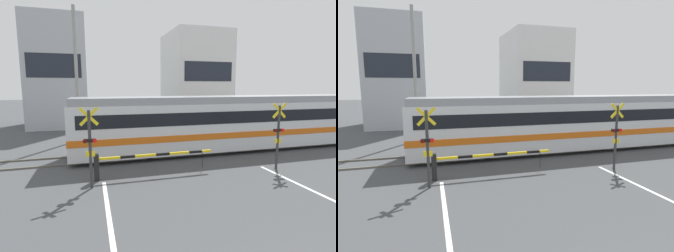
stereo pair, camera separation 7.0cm
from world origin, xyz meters
TOP-DOWN VIEW (x-y plane):
  - rail_track_near at (0.00, 11.26)m, footprint 50.00×0.10m
  - rail_track_far at (0.00, 12.69)m, footprint 50.00×0.10m
  - commuter_train at (5.20, 11.98)m, footprint 20.56×2.74m
  - crossing_barrier_near at (-2.35, 8.81)m, footprint 5.03×0.20m
  - crossing_barrier_far at (2.35, 14.81)m, footprint 5.03×0.20m
  - crossing_signal_left at (-4.02, 8.06)m, footprint 0.68×0.15m
  - crossing_signal_right at (4.02, 8.06)m, footprint 0.68×0.15m
  - pedestrian at (0.77, 18.25)m, footprint 0.38×0.22m
  - building_left_of_street at (-6.69, 25.56)m, footprint 5.03×7.02m
  - building_right_of_street at (7.13, 25.56)m, footprint 5.91×7.02m
  - utility_pole_streetside at (-4.77, 17.31)m, footprint 0.22×0.22m

SIDE VIEW (x-z plane):
  - rail_track_near at x=0.00m, z-range 0.00..0.08m
  - rail_track_far at x=0.00m, z-range 0.00..0.08m
  - crossing_barrier_near at x=-2.35m, z-range 0.19..1.28m
  - crossing_barrier_far at x=2.35m, z-range 0.19..1.28m
  - pedestrian at x=0.77m, z-range 0.11..1.71m
  - crossing_signal_left at x=-4.02m, z-range 0.15..3.14m
  - crossing_signal_right at x=4.02m, z-range 0.15..3.14m
  - commuter_train at x=5.20m, z-range 0.11..3.27m
  - utility_pole_streetside at x=-4.77m, z-range 0.00..8.92m
  - building_right_of_street at x=7.13m, z-range 0.00..9.34m
  - building_left_of_street at x=-6.69m, z-range 0.00..9.80m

